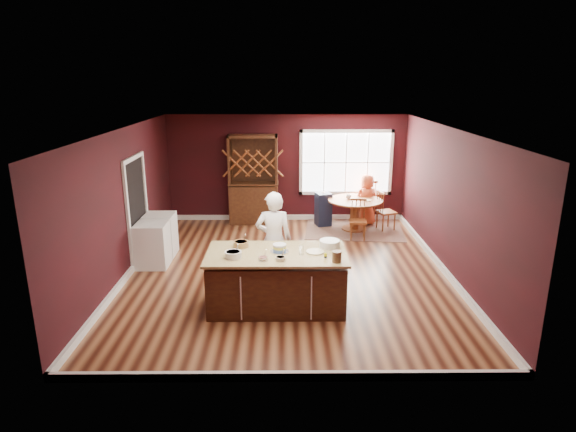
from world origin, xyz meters
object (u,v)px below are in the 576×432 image
Objects in this scene: layer_cake at (280,248)px; toddler at (323,194)px; seated_woman at (366,200)px; chair_north at (365,200)px; dryer at (161,235)px; chair_east at (386,210)px; baker at (274,240)px; chair_south at (358,220)px; washer at (152,245)px; kitchen_island at (277,281)px; high_chair at (323,209)px; dining_table at (355,208)px; hutch at (253,180)px.

layer_cake reaches higher than toddler.
seated_woman reaches higher than toddler.
seated_woman reaches higher than chair_north.
chair_east is at bearing 18.35° from dryer.
baker is 1.58× the size of chair_north.
seated_woman is 1.47× the size of dryer.
layer_cake is at bearing 96.41° from baker.
baker is at bearing -119.96° from chair_south.
chair_east reaches higher than dryer.
chair_south is at bearing -128.18° from baker.
chair_north is 1.26× the size of washer.
seated_woman is (2.24, 3.70, -0.22)m from baker.
chair_north reaches higher than kitchen_island.
seated_woman is at bearing 27.69° from chair_east.
chair_north is at bearing 5.39° from high_chair.
chair_south is (-0.03, -0.72, -0.07)m from dining_table.
chair_south reaches higher than dining_table.
kitchen_island is 2.02× the size of chair_north.
baker is 3.19m from chair_south.
toddler is (1.14, 3.63, -0.05)m from baker.
toddler reaches higher than kitchen_island.
baker is at bearing 124.18° from chair_east.
seated_woman is (2.13, 4.43, -0.34)m from layer_cake.
toddler is at bearing 130.01° from high_chair.
chair_south is 0.73× the size of seated_woman.
chair_south is (1.76, 3.29, -0.52)m from layer_cake.
hutch is (-2.45, 1.35, 0.65)m from chair_south.
baker is 1.99× the size of high_chair.
dining_table is at bearing 65.74° from kitchen_island.
seated_woman reaches higher than chair_east.
chair_south is at bearing 54.62° from seated_woman.
hutch is at bearing 62.22° from chair_east.
chair_north is at bearing 2.71° from hutch.
dining_table is 4.60m from dryer.
kitchen_island is 4.98m from seated_woman.
toddler is 4.44m from washer.
hutch reaches higher than seated_woman.
layer_cake is 0.28× the size of chair_north.
washer is (-4.66, -3.07, -0.11)m from chair_north.
high_chair is at bearing 129.89° from chair_south.
layer_cake is at bearing -113.95° from dining_table.
baker is 1.99× the size of washer.
baker reaches higher than toddler.
high_chair reaches higher than dining_table.
dining_table is 0.75× the size of baker.
dryer is (-4.28, -1.68, -0.10)m from dining_table.
dryer reaches higher than dining_table.
chair_south is at bearing 61.89° from layer_cake.
baker is 1.77× the size of chair_east.
chair_east is 1.59m from toddler.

